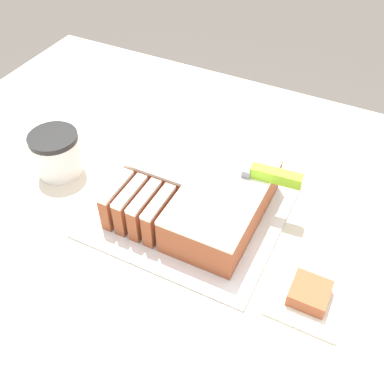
# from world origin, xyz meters

# --- Properties ---
(countertop) EXTENTS (1.40, 1.10, 0.93)m
(countertop) POSITION_xyz_m (0.00, 0.00, 0.46)
(countertop) COLOR beige
(countertop) RESTS_ON ground_plane
(cake_board) EXTENTS (0.35, 0.34, 0.01)m
(cake_board) POSITION_xyz_m (-0.02, 0.06, 0.93)
(cake_board) COLOR silver
(cake_board) RESTS_ON countertop
(cake) EXTENTS (0.27, 0.25, 0.08)m
(cake) POSITION_xyz_m (-0.02, 0.06, 0.97)
(cake) COLOR #994C2D
(cake) RESTS_ON cake_board
(knife) EXTENTS (0.27, 0.05, 0.02)m
(knife) POSITION_xyz_m (0.08, 0.11, 1.02)
(knife) COLOR silver
(knife) RESTS_ON cake
(coffee_cup) EXTENTS (0.10, 0.10, 0.09)m
(coffee_cup) POSITION_xyz_m (-0.32, 0.03, 0.97)
(coffee_cup) COLOR white
(coffee_cup) RESTS_ON countertop
(paper_napkin) EXTENTS (0.12, 0.12, 0.01)m
(paper_napkin) POSITION_xyz_m (0.24, -0.04, 0.93)
(paper_napkin) COLOR white
(paper_napkin) RESTS_ON countertop
(brownie) EXTENTS (0.06, 0.06, 0.03)m
(brownie) POSITION_xyz_m (0.24, -0.04, 0.95)
(brownie) COLOR #994C2D
(brownie) RESTS_ON paper_napkin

